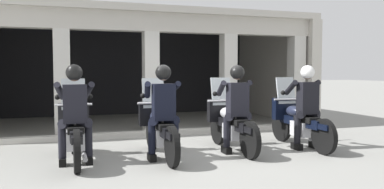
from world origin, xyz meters
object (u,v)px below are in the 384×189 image
(motorcycle_far_left, at_px, (75,131))
(police_officer_far_right, at_px, (307,100))
(motorcycle_center_right, at_px, (230,123))
(motorcycle_far_right, at_px, (298,121))
(police_officer_center_right, at_px, (237,101))
(police_officer_far_left, at_px, (75,106))
(police_officer_center_left, at_px, (163,104))
(motorcycle_center_left, at_px, (159,128))

(motorcycle_far_left, distance_m, police_officer_far_right, 4.23)
(motorcycle_far_left, relative_size, motorcycle_center_right, 1.00)
(motorcycle_far_left, relative_size, motorcycle_far_right, 1.00)
(police_officer_center_right, bearing_deg, motorcycle_center_right, 94.99)
(motorcycle_far_left, bearing_deg, motorcycle_center_right, 7.62)
(police_officer_far_left, height_order, police_officer_center_left, same)
(motorcycle_center_left, xyz_separation_m, police_officer_far_right, (2.79, -0.26, 0.44))
(motorcycle_center_left, relative_size, motorcycle_far_right, 1.00)
(police_officer_center_left, relative_size, motorcycle_far_right, 0.78)
(motorcycle_center_right, relative_size, police_officer_far_right, 1.29)
(motorcycle_center_left, height_order, motorcycle_far_right, same)
(police_officer_far_left, bearing_deg, motorcycle_far_left, 97.15)
(motorcycle_far_right, bearing_deg, police_officer_center_left, -165.76)
(police_officer_center_right, relative_size, police_officer_far_right, 1.00)
(police_officer_far_left, relative_size, motorcycle_far_right, 0.78)
(police_officer_far_left, height_order, police_officer_far_right, same)
(motorcycle_far_left, distance_m, motorcycle_center_right, 2.79)
(police_officer_far_left, xyz_separation_m, police_officer_center_left, (1.40, -0.12, 0.00))
(police_officer_center_right, height_order, police_officer_far_right, same)
(police_officer_center_left, xyz_separation_m, police_officer_far_right, (2.79, 0.03, 0.00))
(police_officer_center_left, bearing_deg, motorcycle_far_left, 163.60)
(motorcycle_far_left, relative_size, motorcycle_center_left, 1.00)
(motorcycle_far_left, relative_size, police_officer_far_right, 1.29)
(police_officer_far_left, bearing_deg, motorcycle_center_left, 13.92)
(motorcycle_far_left, distance_m, motorcycle_far_right, 4.19)
(police_officer_center_left, xyz_separation_m, motorcycle_center_right, (1.40, 0.42, -0.44))
(motorcycle_center_left, distance_m, motorcycle_far_right, 2.79)
(motorcycle_far_left, xyz_separation_m, motorcycle_center_right, (2.79, 0.01, 0.00))
(motorcycle_center_left, bearing_deg, police_officer_center_left, -90.37)
(police_officer_far_right, bearing_deg, motorcycle_far_left, -177.31)
(police_officer_far_left, xyz_separation_m, police_officer_center_right, (2.79, 0.01, 0.00))
(motorcycle_center_left, distance_m, police_officer_far_right, 2.84)
(motorcycle_far_left, relative_size, police_officer_center_left, 1.29)
(police_officer_center_left, xyz_separation_m, police_officer_center_right, (1.40, 0.13, 0.00))
(motorcycle_center_left, relative_size, police_officer_center_right, 1.29)
(motorcycle_far_left, relative_size, police_officer_center_right, 1.29)
(motorcycle_center_left, height_order, motorcycle_center_right, same)
(police_officer_center_right, bearing_deg, motorcycle_far_left, 179.66)
(motorcycle_far_left, xyz_separation_m, police_officer_far_right, (4.19, -0.38, 0.44))
(police_officer_center_left, relative_size, motorcycle_center_right, 0.78)
(motorcycle_center_right, bearing_deg, police_officer_center_left, -158.09)
(police_officer_center_right, bearing_deg, police_officer_far_right, 0.90)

